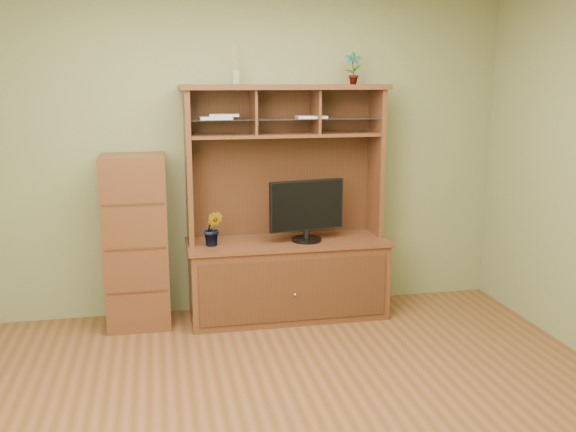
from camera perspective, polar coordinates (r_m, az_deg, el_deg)
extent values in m
cube|color=#593619|center=(3.88, 0.20, -18.09)|extent=(4.50, 4.00, 0.02)
cube|color=olive|center=(5.37, -4.23, 5.72)|extent=(4.50, 0.02, 2.70)
cube|color=olive|center=(1.56, 15.84, -10.42)|extent=(4.50, 0.02, 2.70)
cube|color=#492615|center=(5.35, -0.05, -5.69)|extent=(1.60, 0.55, 0.62)
cube|color=#361D0E|center=(5.09, 0.60, -6.63)|extent=(1.50, 0.01, 0.50)
sphere|color=silver|center=(5.08, 0.63, -7.01)|extent=(0.02, 0.02, 0.02)
cube|color=#492615|center=(5.26, -0.05, -2.31)|extent=(1.64, 0.59, 0.03)
cube|color=#492615|center=(5.14, -8.85, 4.48)|extent=(0.04, 0.35, 1.25)
cube|color=#492615|center=(5.44, 7.84, 4.92)|extent=(0.04, 0.35, 1.25)
cube|color=#361D0E|center=(5.39, -0.62, 4.97)|extent=(1.52, 0.02, 1.25)
cube|color=#492615|center=(5.19, -0.28, 11.40)|extent=(1.66, 0.40, 0.04)
cube|color=#492615|center=(5.21, -0.27, 7.21)|extent=(1.52, 0.32, 0.02)
cube|color=#492615|center=(5.15, -3.07, 9.22)|extent=(0.02, 0.31, 0.35)
cube|color=#492615|center=(5.25, 2.47, 9.28)|extent=(0.02, 0.31, 0.35)
cube|color=silver|center=(5.19, -0.25, 8.63)|extent=(1.50, 0.27, 0.01)
cylinder|color=black|center=(5.22, 1.66, -2.10)|extent=(0.24, 0.24, 0.02)
cylinder|color=black|center=(5.21, 1.66, -1.56)|extent=(0.05, 0.05, 0.08)
cube|color=black|center=(5.16, 1.68, 0.95)|extent=(0.63, 0.16, 0.41)
imported|color=#305B1F|center=(5.08, -6.67, -1.10)|extent=(0.19, 0.17, 0.28)
imported|color=#326B25|center=(5.33, 5.81, 12.95)|extent=(0.15, 0.11, 0.26)
cylinder|color=silver|center=(5.13, -4.74, 12.19)|extent=(0.06, 0.06, 0.11)
cylinder|color=#9C884E|center=(5.13, -4.77, 13.90)|extent=(0.04, 0.04, 0.20)
cube|color=silver|center=(5.12, -6.46, 8.67)|extent=(0.25, 0.19, 0.02)
cube|color=silver|center=(5.13, -5.68, 8.91)|extent=(0.25, 0.20, 0.02)
cube|color=silver|center=(5.25, 2.06, 8.80)|extent=(0.25, 0.20, 0.02)
cube|color=#492615|center=(5.20, -13.35, -2.23)|extent=(0.49, 0.44, 1.37)
cube|color=#361D0E|center=(5.08, -13.23, -6.59)|extent=(0.45, 0.01, 0.02)
cube|color=#361D0E|center=(4.98, -13.41, -2.85)|extent=(0.45, 0.01, 0.01)
cube|color=#361D0E|center=(4.91, -13.61, 1.02)|extent=(0.45, 0.01, 0.02)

